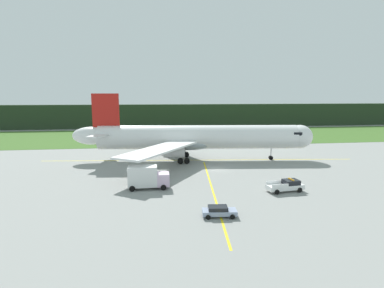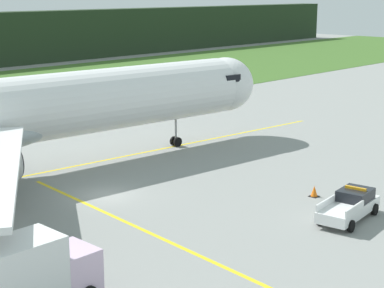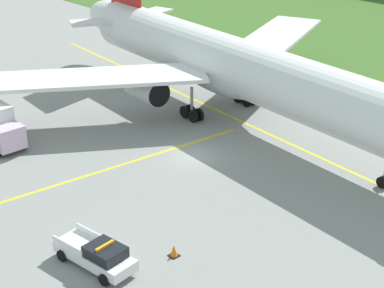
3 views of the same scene
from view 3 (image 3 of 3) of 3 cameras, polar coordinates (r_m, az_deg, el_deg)
name	(u,v)px [view 3 (image 3 of 3)]	position (r m, az deg, el deg)	size (l,w,h in m)	color
ground	(191,156)	(53.38, -0.06, -1.09)	(320.00, 320.00, 0.00)	gray
taxiway_centerline_main	(240,121)	(60.72, 4.39, 2.11)	(70.35, 0.30, 0.01)	yellow
taxiway_centerline_spur	(43,190)	(49.41, -13.39, -4.04)	(38.40, 0.30, 0.01)	yellow
airliner	(237,68)	(59.42, 4.14, 6.89)	(53.93, 43.62, 14.92)	silver
ops_pickup_truck	(97,254)	(39.57, -8.62, -9.86)	(5.89, 2.83, 1.94)	white
apron_cone	(174,251)	(40.37, -1.65, -9.65)	(0.64, 0.64, 0.80)	black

